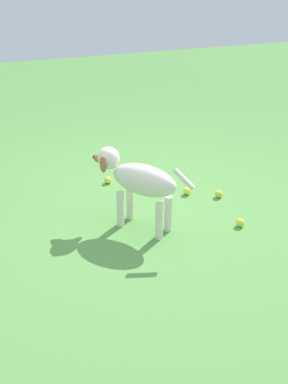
# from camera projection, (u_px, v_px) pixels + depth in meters

# --- Properties ---
(ground) EXTENTS (14.00, 14.00, 0.00)m
(ground) POSITION_uv_depth(u_px,v_px,m) (142.00, 214.00, 3.85)
(ground) COLOR #548C42
(dog) EXTENTS (0.55, 0.76, 0.60)m
(dog) POSITION_uv_depth(u_px,v_px,m) (138.00, 180.00, 3.50)
(dog) COLOR silver
(dog) RESTS_ON ground
(tennis_ball_0) EXTENTS (0.07, 0.07, 0.07)m
(tennis_ball_0) POSITION_uv_depth(u_px,v_px,m) (240.00, 223.00, 3.66)
(tennis_ball_0) COLOR #CFDE38
(tennis_ball_0) RESTS_ON ground
(tennis_ball_1) EXTENTS (0.07, 0.07, 0.07)m
(tennis_ball_1) POSITION_uv_depth(u_px,v_px,m) (187.00, 191.00, 4.16)
(tennis_ball_1) COLOR #D7DB3D
(tennis_ball_1) RESTS_ON ground
(tennis_ball_2) EXTENTS (0.07, 0.07, 0.07)m
(tennis_ball_2) POSITION_uv_depth(u_px,v_px,m) (219.00, 194.00, 4.11)
(tennis_ball_2) COLOR #C1D335
(tennis_ball_2) RESTS_ON ground
(tennis_ball_3) EXTENTS (0.07, 0.07, 0.07)m
(tennis_ball_3) POSITION_uv_depth(u_px,v_px,m) (108.00, 180.00, 4.37)
(tennis_ball_3) COLOR #C6DC3E
(tennis_ball_3) RESTS_ON ground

